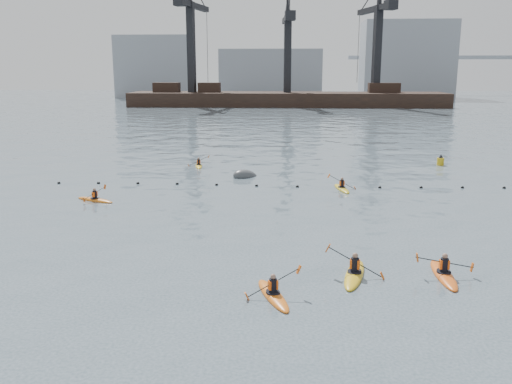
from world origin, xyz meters
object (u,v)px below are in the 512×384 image
Objects in this scene: kayaker_2 at (95,199)px; kayaker_4 at (444,274)px; mooring_buoy at (245,177)px; kayaker_0 at (273,294)px; nav_buoy at (440,161)px; kayaker_1 at (354,273)px; kayaker_5 at (199,165)px; kayaker_3 at (342,188)px.

kayaker_4 is at bearing -96.82° from kayaker_2.
mooring_buoy is at bearing -63.34° from kayaker_4.
nav_buoy is at bearing 44.56° from kayaker_0.
kayaker_1 is 27.66m from kayaker_5.
kayaker_2 is 0.84× the size of kayaker_4.
kayaker_1 is at bearing -73.48° from mooring_buoy.
kayaker_3 is 2.82× the size of nav_buoy.
mooring_buoy is (-9.98, 20.86, -0.11)m from kayaker_4.
kayaker_0 is 2.90× the size of nav_buoy.
kayaker_3 reaches higher than mooring_buoy.
nav_buoy reaches higher than mooring_buoy.
kayaker_2 is 12.69m from mooring_buoy.
nav_buoy is (14.24, 29.64, 0.24)m from kayaker_0.
kayaker_2 is at bearing -150.40° from nav_buoy.
kayaker_1 is at bearing -104.81° from kayaker_3.
kayaker_4 reaches higher than mooring_buoy.
kayaker_3 reaches higher than kayaker_0.
kayaker_4 is at bearing 16.46° from kayaker_1.
kayaker_3 is at bearing -49.60° from kayaker_2.
kayaker_3 is at bearing 99.71° from kayaker_1.
kayaker_5 is at bearing -59.12° from kayaker_4.
kayaker_5 reaches higher than kayaker_4.
mooring_buoy is at bearing -159.87° from nav_buoy.
kayaker_5 is (4.75, 13.13, -0.01)m from kayaker_2.
kayaker_2 is 2.65× the size of nav_buoy.
nav_buoy is (7.15, 27.14, 0.23)m from kayaker_4.
mooring_buoy is 2.02× the size of nav_buoy.
kayaker_4 is 3.16× the size of nav_buoy.
kayaker_0 reaches higher than kayaker_5.
kayaker_3 reaches higher than nav_buoy.
kayaker_0 is 19.58m from kayaker_3.
kayaker_0 is at bearing -132.17° from kayaker_1.
kayaker_1 reaches higher than nav_buoy.
kayaker_5 is (-10.74, 25.49, -0.02)m from kayaker_1.
mooring_buoy is (-6.25, 21.06, -0.11)m from kayaker_1.
kayaker_4 reaches higher than kayaker_2.
mooring_buoy is at bearing -21.22° from kayaker_2.
kayaker_2 is 1.31× the size of mooring_buoy.
mooring_buoy is at bearing 119.89° from kayaker_1.
kayaker_3 reaches higher than kayaker_5.
kayaker_1 is 1.62× the size of mooring_buoy.
kayaker_5 is at bearing 126.22° from kayaker_1.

